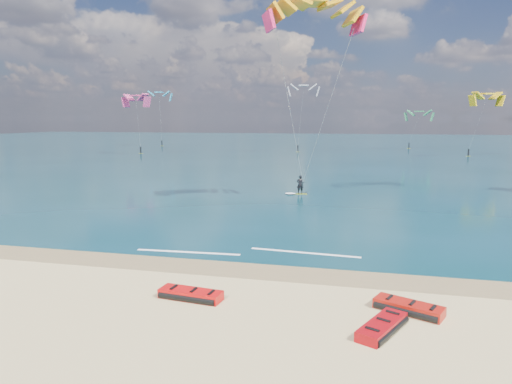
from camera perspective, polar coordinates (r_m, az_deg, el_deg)
ground at (r=58.02m, az=6.06°, el=2.06°), size 320.00×320.00×0.00m
wet_sand_strip at (r=22.47m, az=-5.71°, el=-9.32°), size 320.00×2.40×0.01m
sea at (r=121.57m, az=9.77°, el=5.67°), size 320.00×200.00×0.04m
packed_kite_left at (r=18.87m, az=-8.15°, el=-13.06°), size 2.89×1.49×0.43m
packed_kite_mid at (r=18.40m, az=18.50°, el=-14.06°), size 2.96×2.22×0.44m
packed_kite_right at (r=16.64m, az=15.45°, el=-16.48°), size 2.24×2.97×0.42m
kitesurfer_main at (r=39.18m, az=6.40°, el=11.64°), size 8.44×9.73×17.17m
shoreline_foam at (r=24.57m, az=-1.09°, el=-7.55°), size 11.93×1.91×0.01m
distant_kites at (r=97.93m, az=3.36°, el=8.51°), size 77.24×32.78×13.75m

